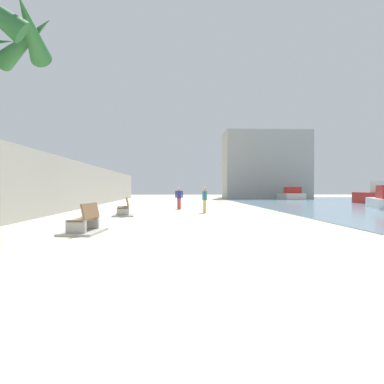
{
  "coord_description": "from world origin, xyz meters",
  "views": [
    {
      "loc": [
        -0.47,
        -9.82,
        1.46
      ],
      "look_at": [
        0.55,
        13.18,
        1.24
      ],
      "focal_mm": 36.58,
      "sensor_mm": 36.0,
      "label": 1
    }
  ],
  "objects_px": {
    "person_walking": "(179,197)",
    "boat_far_left": "(383,196)",
    "bench_far": "(124,211)",
    "person_standing": "(205,198)",
    "boat_mid_bay": "(291,195)",
    "bench_near": "(84,226)"
  },
  "relations": [
    {
      "from": "bench_near",
      "to": "boat_mid_bay",
      "type": "height_order",
      "value": "boat_mid_bay"
    },
    {
      "from": "person_walking",
      "to": "bench_far",
      "type": "bearing_deg",
      "value": -115.47
    },
    {
      "from": "boat_far_left",
      "to": "person_walking",
      "type": "bearing_deg",
      "value": -158.8
    },
    {
      "from": "person_standing",
      "to": "boat_far_left",
      "type": "xyz_separation_m",
      "value": [
        16.91,
        11.25,
        -0.08
      ]
    },
    {
      "from": "person_walking",
      "to": "person_standing",
      "type": "relative_size",
      "value": 0.99
    },
    {
      "from": "bench_near",
      "to": "person_walking",
      "type": "xyz_separation_m",
      "value": [
        3.24,
        14.29,
        0.64
      ]
    },
    {
      "from": "bench_near",
      "to": "person_standing",
      "type": "xyz_separation_m",
      "value": [
        4.7,
        10.17,
        0.65
      ]
    },
    {
      "from": "bench_far",
      "to": "boat_far_left",
      "type": "relative_size",
      "value": 0.29
    },
    {
      "from": "person_standing",
      "to": "boat_mid_bay",
      "type": "xyz_separation_m",
      "value": [
        13.07,
        26.14,
        -0.26
      ]
    },
    {
      "from": "bench_near",
      "to": "bench_far",
      "type": "height_order",
      "value": "same"
    },
    {
      "from": "bench_far",
      "to": "boat_mid_bay",
      "type": "bearing_deg",
      "value": 58.24
    },
    {
      "from": "person_walking",
      "to": "boat_far_left",
      "type": "bearing_deg",
      "value": 21.2
    },
    {
      "from": "bench_near",
      "to": "bench_far",
      "type": "distance_m",
      "value": 7.99
    },
    {
      "from": "boat_mid_bay",
      "to": "boat_far_left",
      "type": "bearing_deg",
      "value": -75.52
    },
    {
      "from": "person_standing",
      "to": "boat_mid_bay",
      "type": "relative_size",
      "value": 0.3
    },
    {
      "from": "person_standing",
      "to": "boat_far_left",
      "type": "relative_size",
      "value": 0.2
    },
    {
      "from": "bench_far",
      "to": "person_standing",
      "type": "xyz_separation_m",
      "value": [
        4.47,
        2.19,
        0.65
      ]
    },
    {
      "from": "bench_far",
      "to": "person_walking",
      "type": "distance_m",
      "value": 7.01
    },
    {
      "from": "person_walking",
      "to": "boat_far_left",
      "type": "distance_m",
      "value": 19.71
    },
    {
      "from": "bench_near",
      "to": "boat_far_left",
      "type": "height_order",
      "value": "boat_far_left"
    },
    {
      "from": "boat_mid_bay",
      "to": "person_standing",
      "type": "bearing_deg",
      "value": -116.56
    },
    {
      "from": "bench_far",
      "to": "person_standing",
      "type": "bearing_deg",
      "value": 26.1
    }
  ]
}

